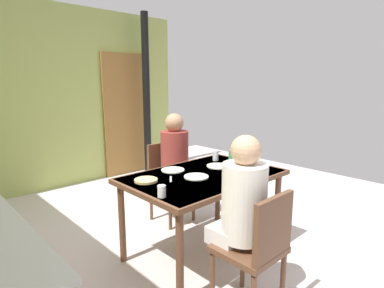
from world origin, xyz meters
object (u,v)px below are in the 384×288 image
(dining_table, at_px, (204,182))
(water_bottle_green_near, at_px, (233,164))
(chair_far_diner, at_px, (168,176))
(person_near_diner, at_px, (242,200))
(chair_near_diner, at_px, (258,247))
(person_far_diner, at_px, (175,154))

(dining_table, xyz_separation_m, water_bottle_green_near, (0.06, -0.28, 0.21))
(chair_far_diner, distance_m, person_near_diner, 1.59)
(person_near_diner, xyz_separation_m, water_bottle_green_near, (0.36, 0.39, 0.10))
(chair_near_diner, relative_size, chair_far_diner, 1.00)
(dining_table, bearing_deg, person_far_diner, 70.30)
(dining_table, distance_m, chair_far_diner, 0.85)
(person_near_diner, relative_size, person_far_diner, 1.00)
(chair_near_diner, height_order, person_near_diner, person_near_diner)
(dining_table, distance_m, person_far_diner, 0.71)
(person_near_diner, bearing_deg, water_bottle_green_near, 46.83)
(person_far_diner, bearing_deg, chair_near_diner, 69.64)
(dining_table, relative_size, chair_far_diner, 1.57)
(dining_table, relative_size, chair_near_diner, 1.57)
(chair_near_diner, height_order, person_far_diner, person_far_diner)
(chair_near_diner, height_order, chair_far_diner, same)
(water_bottle_green_near, bearing_deg, dining_table, 101.41)
(dining_table, height_order, water_bottle_green_near, water_bottle_green_near)
(chair_far_diner, relative_size, person_far_diner, 1.13)
(chair_far_diner, height_order, person_far_diner, person_far_diner)
(dining_table, xyz_separation_m, chair_far_diner, (0.24, 0.80, -0.18))
(dining_table, relative_size, person_near_diner, 1.78)
(chair_near_diner, distance_m, water_bottle_green_near, 0.74)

